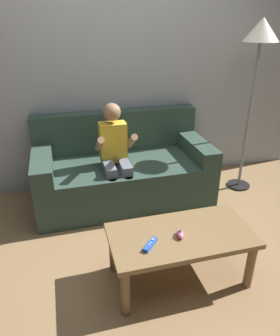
% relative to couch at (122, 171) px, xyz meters
% --- Properties ---
extents(ground_plane, '(8.79, 8.79, 0.00)m').
position_rel_couch_xyz_m(ground_plane, '(0.03, -1.10, -0.29)').
color(ground_plane, olive).
extents(wall_back, '(4.40, 0.05, 2.50)m').
position_rel_couch_xyz_m(wall_back, '(0.03, 0.40, 0.96)').
color(wall_back, '#999EA8').
rests_on(wall_back, ground).
extents(couch, '(1.67, 0.80, 0.82)m').
position_rel_couch_xyz_m(couch, '(0.00, 0.00, 0.00)').
color(couch, '#2D4238').
rests_on(couch, ground).
extents(person_seated_on_couch, '(0.34, 0.42, 1.00)m').
position_rel_couch_xyz_m(person_seated_on_couch, '(-0.10, -0.18, 0.28)').
color(person_seated_on_couch, slate).
rests_on(person_seated_on_couch, ground).
extents(coffee_table, '(0.95, 0.49, 0.38)m').
position_rel_couch_xyz_m(coffee_table, '(0.14, -1.20, 0.03)').
color(coffee_table, brown).
rests_on(coffee_table, ground).
extents(game_remote_blue_near_edge, '(0.12, 0.13, 0.03)m').
position_rel_couch_xyz_m(game_remote_blue_near_edge, '(-0.09, -1.27, 0.10)').
color(game_remote_blue_near_edge, blue).
rests_on(game_remote_blue_near_edge, coffee_table).
extents(nunchuk_pink, '(0.06, 0.10, 0.05)m').
position_rel_couch_xyz_m(nunchuk_pink, '(0.12, -1.23, 0.11)').
color(nunchuk_pink, pink).
rests_on(nunchuk_pink, coffee_table).
extents(floor_lamp, '(0.32, 0.32, 1.67)m').
position_rel_couch_xyz_m(floor_lamp, '(1.26, -0.12, 1.16)').
color(floor_lamp, black).
rests_on(floor_lamp, ground).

